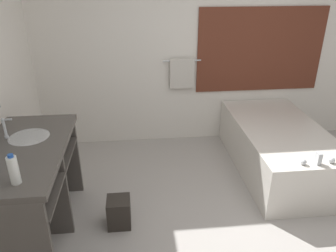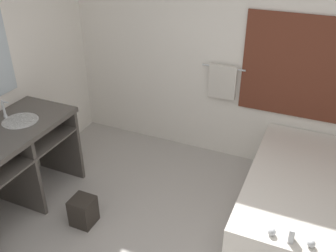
{
  "view_description": "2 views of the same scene",
  "coord_description": "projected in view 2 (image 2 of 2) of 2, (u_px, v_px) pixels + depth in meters",
  "views": [
    {
      "loc": [
        -0.92,
        -2.02,
        2.2
      ],
      "look_at": [
        -0.61,
        0.98,
        0.78
      ],
      "focal_mm": 35.0,
      "sensor_mm": 36.0,
      "label": 1
    },
    {
      "loc": [
        0.72,
        -1.7,
        2.65
      ],
      "look_at": [
        -0.48,
        1.03,
        0.95
      ],
      "focal_mm": 40.0,
      "sensor_mm": 36.0,
      "label": 2
    }
  ],
  "objects": [
    {
      "name": "wall_back_with_blinds",
      "position": [
        256.0,
        53.0,
        4.02
      ],
      "size": [
        7.4,
        0.13,
        2.7
      ],
      "color": "white",
      "rests_on": "ground_plane"
    },
    {
      "name": "sink_faucet",
      "position": [
        4.0,
        109.0,
        3.63
      ],
      "size": [
        0.09,
        0.04,
        0.18
      ],
      "color": "silver",
      "rests_on": "vanity_counter"
    },
    {
      "name": "waste_bin",
      "position": [
        83.0,
        211.0,
        3.61
      ],
      "size": [
        0.22,
        0.22,
        0.29
      ],
      "color": "#2D2823",
      "rests_on": "ground_plane"
    },
    {
      "name": "bathtub",
      "position": [
        298.0,
        199.0,
        3.52
      ],
      "size": [
        0.95,
        1.83,
        0.68
      ],
      "color": "silver",
      "rests_on": "ground_plane"
    },
    {
      "name": "vanity_counter",
      "position": [
        12.0,
        152.0,
        3.59
      ],
      "size": [
        0.67,
        1.34,
        0.91
      ],
      "color": "#4C4742",
      "rests_on": "ground_plane"
    }
  ]
}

